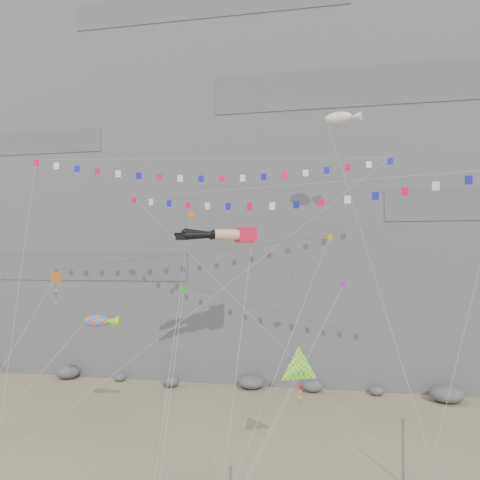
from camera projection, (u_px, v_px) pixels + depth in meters
The scene contains 15 objects.
ground at pixel (207, 462), 29.69m from camera, with size 120.00×120.00×0.00m, color tan.
cliff at pixel (270, 167), 62.05m from camera, with size 80.00×28.00×50.00m, color slate.
talus_boulders at pixel (251, 382), 46.38m from camera, with size 60.00×3.00×1.20m, color slate, non-canonical shape.
anchor_pole_right at pixel (403, 451), 26.74m from camera, with size 0.12×0.12×3.75m, color slate.
legs_kite at pixel (224, 235), 37.16m from camera, with size 7.22×17.95×22.34m.
flag_banner_upper at pixel (211, 159), 38.63m from camera, with size 28.95×13.96×26.29m.
flag_banner_lower at pixel (284, 186), 34.75m from camera, with size 27.39×10.97×21.26m.
harlequin_kite at pixel (56, 277), 36.30m from camera, with size 2.78×9.58×14.50m.
fish_windsock at pixel (96, 321), 34.22m from camera, with size 7.10×8.36×12.35m.
delta_kite at pixel (300, 369), 27.34m from camera, with size 4.75×7.55×9.87m.
blimp_windsock at pixel (338, 119), 39.13m from camera, with size 7.04×13.50×28.10m.
small_kite_a at pixel (190, 219), 39.69m from camera, with size 2.95×15.07×22.17m.
small_kite_b at pixel (341, 289), 31.76m from camera, with size 6.39×10.71×16.11m.
small_kite_c at pixel (183, 293), 33.55m from camera, with size 2.32×10.53×14.66m.
small_kite_d at pixel (327, 243), 35.51m from camera, with size 5.97×13.77×20.34m.
Camera 1 is at (7.82, -29.26, 12.93)m, focal length 35.00 mm.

